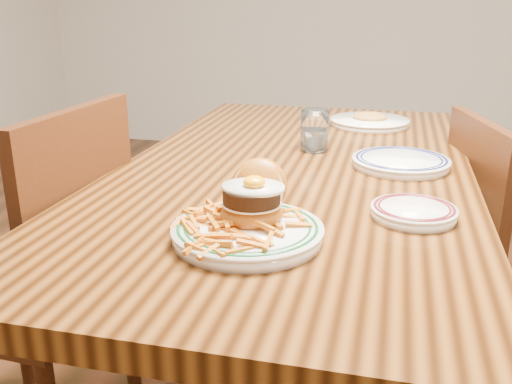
% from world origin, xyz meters
% --- Properties ---
extents(table, '(0.85, 1.60, 0.75)m').
position_xyz_m(table, '(0.00, 0.00, 0.66)').
color(table, black).
rests_on(table, floor).
extents(chair_left, '(0.45, 0.45, 0.92)m').
position_xyz_m(chair_left, '(-0.57, -0.26, 0.49)').
color(chair_left, '#391B0B').
rests_on(chair_left, floor).
extents(chair_right, '(0.48, 0.48, 0.86)m').
position_xyz_m(chair_right, '(0.56, 0.18, 0.46)').
color(chair_right, '#391B0B').
rests_on(chair_right, floor).
extents(main_plate, '(0.26, 0.27, 0.13)m').
position_xyz_m(main_plate, '(-0.00, -0.45, 0.78)').
color(main_plate, white).
rests_on(main_plate, table).
extents(side_plate, '(0.16, 0.16, 0.02)m').
position_xyz_m(side_plate, '(0.28, -0.29, 0.76)').
color(side_plate, white).
rests_on(side_plate, table).
extents(rear_plate, '(0.24, 0.24, 0.03)m').
position_xyz_m(rear_plate, '(0.25, 0.05, 0.76)').
color(rear_plate, white).
rests_on(rear_plate, table).
extents(water_glass, '(0.08, 0.08, 0.11)m').
position_xyz_m(water_glass, '(0.02, 0.16, 0.80)').
color(water_glass, white).
rests_on(water_glass, table).
extents(far_plate, '(0.25, 0.25, 0.05)m').
position_xyz_m(far_plate, '(0.15, 0.51, 0.77)').
color(far_plate, white).
rests_on(far_plate, table).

